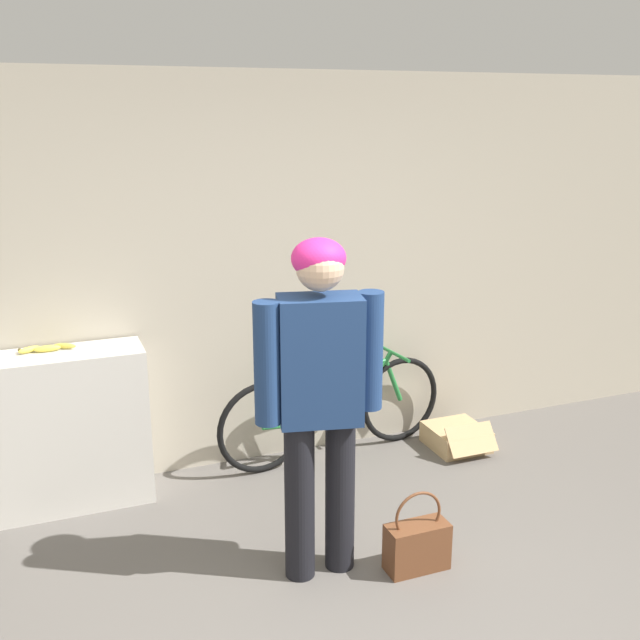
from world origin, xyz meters
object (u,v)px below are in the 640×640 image
at_px(bicycle, 334,409).
at_px(handbag, 417,544).
at_px(person, 320,383).
at_px(cardboard_box, 457,437).
at_px(banana, 46,348).

height_order(bicycle, handbag, bicycle).
height_order(person, cardboard_box, person).
relative_size(bicycle, cardboard_box, 3.67).
bearing_deg(handbag, cardboard_box, 50.95).
relative_size(bicycle, banana, 5.12).
distance_m(handbag, cardboard_box, 1.56).
xyz_separation_m(bicycle, cardboard_box, (0.87, -0.20, -0.27)).
bearing_deg(banana, bicycle, -1.03).
xyz_separation_m(bicycle, handbag, (-0.11, -1.41, -0.20)).
bearing_deg(cardboard_box, banana, 175.04).
bearing_deg(cardboard_box, handbag, -129.05).
distance_m(bicycle, banana, 1.94).
height_order(handbag, cardboard_box, handbag).
bearing_deg(bicycle, cardboard_box, -18.90).
relative_size(person, banana, 5.28).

